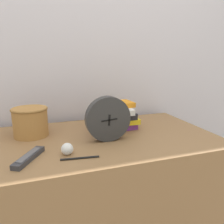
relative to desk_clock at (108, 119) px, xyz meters
name	(u,v)px	position (x,y,z in m)	size (l,w,h in m)	color
wall_back	(71,43)	(-0.09, 0.46, 0.37)	(6.00, 0.04, 2.40)	silver
desk	(89,201)	(-0.09, 0.06, -0.47)	(1.30, 0.66, 0.72)	olive
desk_clock	(108,119)	(0.00, 0.00, 0.00)	(0.22, 0.05, 0.22)	#333333
book_stack	(115,116)	(0.09, 0.17, -0.04)	(0.26, 0.21, 0.15)	#7A3899
basket	(30,121)	(-0.35, 0.19, -0.03)	(0.18, 0.18, 0.15)	#B27A3D
tv_remote	(29,157)	(-0.36, -0.10, -0.10)	(0.12, 0.18, 0.02)	#333338
crumpled_paper_ball	(67,149)	(-0.21, -0.10, -0.08)	(0.05, 0.05, 0.05)	white
pen	(80,158)	(-0.17, -0.16, -0.10)	(0.15, 0.03, 0.01)	black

